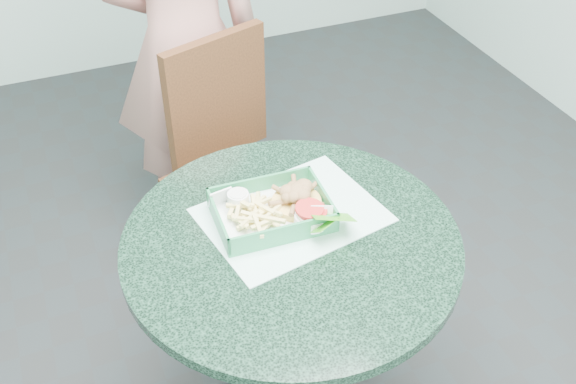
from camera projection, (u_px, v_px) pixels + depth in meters
name	position (u px, v px, depth m)	size (l,w,h in m)	color
cafe_table	(291.00, 290.00, 1.77)	(0.84, 0.84, 0.75)	black
dining_chair	(228.00, 155.00, 2.32)	(0.39, 0.39, 0.93)	#4E3723
diner_person	(183.00, 31.00, 2.36)	(0.61, 0.40, 1.68)	tan
placemat	(292.00, 221.00, 1.72)	(0.43, 0.33, 0.00)	#AFE2D5
food_basket	(272.00, 219.00, 1.70)	(0.28, 0.21, 0.06)	#26804C
crab_sandwich	(296.00, 201.00, 1.71)	(0.13, 0.13, 0.07)	gold
fries_pile	(255.00, 220.00, 1.67)	(0.12, 0.13, 0.05)	#ECD67A
sauce_ramekin	(238.00, 204.00, 1.70)	(0.05, 0.05, 0.03)	white
garnish_cup	(316.00, 221.00, 1.66)	(0.13, 0.12, 0.05)	white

